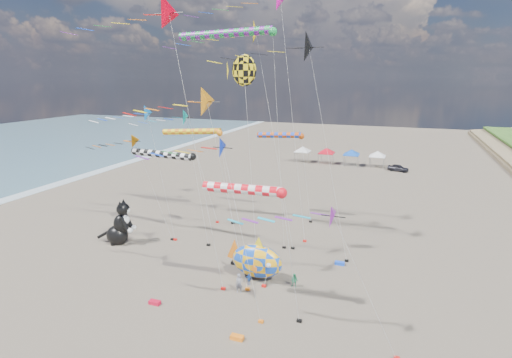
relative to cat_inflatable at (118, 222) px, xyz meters
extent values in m
plane|color=brown|center=(14.23, -11.91, -2.46)|extent=(260.00, 260.00, 0.00)
cone|color=blue|center=(2.70, 2.80, 11.20)|extent=(1.78, 1.90, 1.96)
cylinder|color=#B2B2B2|center=(3.91, 2.80, 4.37)|extent=(2.44, 0.02, 13.66)
cube|color=black|center=(5.11, 2.80, -2.36)|extent=(0.36, 0.24, 0.20)
cone|color=#0DE1D5|center=(4.04, 9.35, 10.32)|extent=(1.96, 2.09, 2.16)
cylinder|color=#B2B2B2|center=(5.56, 9.35, 3.93)|extent=(3.07, 0.02, 12.79)
cube|color=black|center=(7.08, 9.35, -2.36)|extent=(0.36, 0.24, 0.20)
cone|color=yellow|center=(14.56, 5.08, 19.13)|extent=(2.33, 2.49, 2.57)
cylinder|color=#B2B2B2|center=(16.18, 5.08, 8.34)|extent=(3.27, 0.02, 21.59)
cube|color=black|center=(17.80, 5.08, -2.36)|extent=(0.36, 0.24, 0.20)
cone|color=orange|center=(13.63, -4.22, 13.14)|extent=(2.30, 2.46, 2.54)
cylinder|color=#B2B2B2|center=(15.01, -4.22, 5.34)|extent=(2.79, 0.02, 15.61)
cube|color=black|center=(16.39, -4.22, -2.36)|extent=(0.36, 0.24, 0.20)
cone|color=#102CB8|center=(16.06, -8.16, 10.28)|extent=(1.52, 1.63, 1.68)
cylinder|color=#B2B2B2|center=(17.52, -8.16, 3.91)|extent=(2.95, 0.02, 12.74)
cube|color=black|center=(18.99, -8.16, -2.36)|extent=(0.36, 0.24, 0.20)
cone|color=#801A93|center=(25.74, -8.89, 6.82)|extent=(1.54, 1.65, 1.70)
cylinder|color=#B2B2B2|center=(27.06, -8.89, 2.18)|extent=(2.66, 0.02, 9.28)
cube|color=black|center=(28.38, -8.89, -2.36)|extent=(0.36, 0.24, 0.20)
cone|color=red|center=(11.13, -4.87, 19.74)|extent=(2.66, 2.84, 2.93)
cylinder|color=#B2B2B2|center=(12.78, -4.87, 8.64)|extent=(3.33, 0.02, 22.20)
cube|color=black|center=(14.44, -4.87, -2.36)|extent=(0.36, 0.24, 0.20)
cylinder|color=#B2B2B2|center=(17.74, 7.33, 10.00)|extent=(1.62, 0.02, 24.92)
cube|color=black|center=(18.53, 7.33, -2.36)|extent=(0.36, 0.24, 0.20)
cone|color=orange|center=(1.51, 2.77, 8.37)|extent=(1.55, 1.65, 1.71)
cylinder|color=#B2B2B2|center=(3.14, 2.77, 2.96)|extent=(3.28, 0.02, 10.83)
cube|color=black|center=(4.77, 2.77, -2.36)|extent=(0.36, 0.24, 0.20)
cone|color=black|center=(20.39, 4.05, 17.55)|extent=(2.83, 3.03, 3.12)
cylinder|color=#B2B2B2|center=(21.93, 4.05, 7.55)|extent=(3.11, 0.02, 20.01)
cube|color=black|center=(23.47, 4.05, -2.36)|extent=(0.36, 0.24, 0.20)
cylinder|color=#C2480D|center=(13.57, 13.42, 8.14)|extent=(5.47, 0.69, 0.69)
sphere|color=#C2480D|center=(16.31, 13.42, 8.14)|extent=(0.73, 0.73, 0.73)
cylinder|color=#B2B2B2|center=(17.06, 13.42, 2.84)|extent=(1.52, 0.02, 10.60)
cube|color=black|center=(17.81, 13.42, -2.36)|extent=(0.36, 0.24, 0.20)
cylinder|color=black|center=(4.00, 2.77, 7.08)|extent=(7.38, 0.73, 0.73)
sphere|color=black|center=(7.69, 2.77, 7.08)|extent=(0.77, 0.77, 0.77)
cylinder|color=#B2B2B2|center=(8.44, 2.77, 2.31)|extent=(1.52, 0.02, 9.54)
cube|color=black|center=(9.19, 2.77, -2.36)|extent=(0.36, 0.24, 0.20)
cylinder|color=green|center=(10.57, 4.93, 18.97)|extent=(9.67, 0.79, 0.79)
sphere|color=green|center=(15.41, 4.93, 18.97)|extent=(0.83, 0.83, 0.83)
cylinder|color=#B2B2B2|center=(16.16, 4.93, 8.26)|extent=(1.52, 0.02, 21.43)
cube|color=black|center=(16.91, 4.93, -2.36)|extent=(0.36, 0.24, 0.20)
cylinder|color=red|center=(17.18, -7.12, 7.23)|extent=(5.82, 0.73, 0.73)
sphere|color=red|center=(20.09, -7.12, 7.23)|extent=(0.77, 0.77, 0.77)
cylinder|color=#B2B2B2|center=(20.84, -7.12, 2.39)|extent=(1.52, 0.02, 9.69)
cube|color=black|center=(21.59, -7.12, -2.36)|extent=(0.36, 0.24, 0.20)
cylinder|color=orange|center=(3.79, 9.66, 8.58)|extent=(7.43, 0.70, 0.70)
sphere|color=orange|center=(7.50, 9.66, 8.58)|extent=(0.74, 0.74, 0.74)
cylinder|color=#B2B2B2|center=(8.25, 9.66, 3.06)|extent=(1.52, 0.02, 11.04)
cube|color=black|center=(9.00, 9.66, -2.36)|extent=(0.36, 0.24, 0.20)
ellipsoid|color=yellow|center=(14.41, 0.25, 15.46)|extent=(2.20, 0.40, 2.64)
cone|color=yellow|center=(12.91, 0.25, 15.46)|extent=(0.12, 1.80, 1.80)
cylinder|color=#B2B2B2|center=(15.41, -0.75, 6.50)|extent=(2.03, 2.03, 17.92)
cube|color=black|center=(16.41, -1.75, -2.36)|extent=(0.36, 0.24, 0.20)
ellipsoid|color=blue|center=(16.51, -2.27, -0.69)|extent=(4.91, 3.23, 3.04)
cone|color=orange|center=(13.87, -2.27, -0.69)|extent=(2.14, 0.85, 2.23)
cone|color=yellow|center=(16.71, -2.27, 0.83)|extent=(1.56, 0.63, 1.62)
cylinder|color=#B2B2B2|center=(17.62, -2.77, -1.83)|extent=(0.26, 1.04, 1.29)
cube|color=red|center=(17.51, -3.27, -2.36)|extent=(0.36, 0.24, 0.20)
imported|color=slate|center=(15.88, -4.84, -1.62)|extent=(0.67, 0.50, 1.67)
imported|color=#227E4E|center=(19.96, -2.39, -1.84)|extent=(0.61, 0.48, 1.23)
imported|color=blue|center=(16.15, -3.30, -1.96)|extent=(0.63, 0.42, 1.00)
cube|color=red|center=(10.31, -8.77, -2.31)|extent=(0.90, 0.44, 0.30)
cube|color=orange|center=(18.09, -10.53, -2.31)|extent=(0.90, 0.44, 0.30)
cube|color=blue|center=(22.93, 3.15, -2.31)|extent=(0.90, 0.44, 0.30)
cube|color=black|center=(13.62, -0.21, -2.31)|extent=(0.90, 0.44, 0.30)
cube|color=silver|center=(8.23, 48.09, -0.21)|extent=(3.00, 3.00, 0.15)
pyramid|color=silver|center=(8.23, 48.09, 0.84)|extent=(4.20, 4.20, 1.00)
cylinder|color=#999999|center=(6.93, 46.79, -1.36)|extent=(0.08, 0.08, 2.20)
cylinder|color=#999999|center=(9.53, 46.79, -1.36)|extent=(0.08, 0.08, 2.20)
cylinder|color=#999999|center=(6.93, 49.39, -1.36)|extent=(0.08, 0.08, 2.20)
cylinder|color=#999999|center=(9.53, 49.39, -1.36)|extent=(0.08, 0.08, 2.20)
cube|color=red|center=(13.23, 48.09, -0.21)|extent=(3.00, 3.00, 0.15)
pyramid|color=red|center=(13.23, 48.09, 0.84)|extent=(4.20, 4.20, 1.00)
cylinder|color=#999999|center=(11.93, 46.79, -1.36)|extent=(0.08, 0.08, 2.20)
cylinder|color=#999999|center=(14.53, 46.79, -1.36)|extent=(0.08, 0.08, 2.20)
cylinder|color=#999999|center=(11.93, 49.39, -1.36)|extent=(0.08, 0.08, 2.20)
cylinder|color=#999999|center=(14.53, 49.39, -1.36)|extent=(0.08, 0.08, 2.20)
cube|color=blue|center=(18.23, 48.09, -0.21)|extent=(3.00, 3.00, 0.15)
pyramid|color=blue|center=(18.23, 48.09, 0.84)|extent=(4.20, 4.20, 1.00)
cylinder|color=#999999|center=(16.93, 46.79, -1.36)|extent=(0.08, 0.08, 2.20)
cylinder|color=#999999|center=(19.53, 46.79, -1.36)|extent=(0.08, 0.08, 2.20)
cylinder|color=#999999|center=(16.93, 49.39, -1.36)|extent=(0.08, 0.08, 2.20)
cylinder|color=#999999|center=(19.53, 49.39, -1.36)|extent=(0.08, 0.08, 2.20)
cube|color=white|center=(23.23, 48.09, -0.21)|extent=(3.00, 3.00, 0.15)
pyramid|color=white|center=(23.23, 48.09, 0.84)|extent=(4.20, 4.20, 1.00)
cylinder|color=#999999|center=(21.93, 46.79, -1.36)|extent=(0.08, 0.08, 2.20)
cylinder|color=#999999|center=(24.53, 46.79, -1.36)|extent=(0.08, 0.08, 2.20)
cylinder|color=#999999|center=(21.93, 49.39, -1.36)|extent=(0.08, 0.08, 2.20)
cylinder|color=#999999|center=(24.53, 49.39, -1.36)|extent=(0.08, 0.08, 2.20)
imported|color=#26262D|center=(27.28, 46.09, -1.80)|extent=(4.11, 2.54, 1.30)
camera|label=1|loc=(27.50, -32.26, 14.94)|focal=28.00mm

